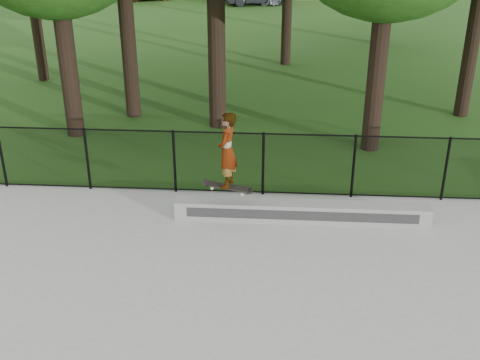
# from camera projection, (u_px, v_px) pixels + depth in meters

# --- Properties ---
(grind_ledge) EXTENTS (5.28, 0.40, 0.42)m
(grind_ledge) POSITION_uv_depth(u_px,v_px,m) (301.00, 212.00, 12.49)
(grind_ledge) COLOR #979893
(grind_ledge) RESTS_ON concrete_slab
(skater_airborne) EXTENTS (0.84, 0.62, 1.69)m
(skater_airborne) POSITION_uv_depth(u_px,v_px,m) (227.00, 152.00, 11.72)
(skater_airborne) COLOR black
(skater_airborne) RESTS_ON ground
(chainlink_fence) EXTENTS (16.06, 0.06, 1.50)m
(chainlink_fence) POSITION_uv_depth(u_px,v_px,m) (263.00, 164.00, 13.40)
(chainlink_fence) COLOR black
(chainlink_fence) RESTS_ON concrete_slab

